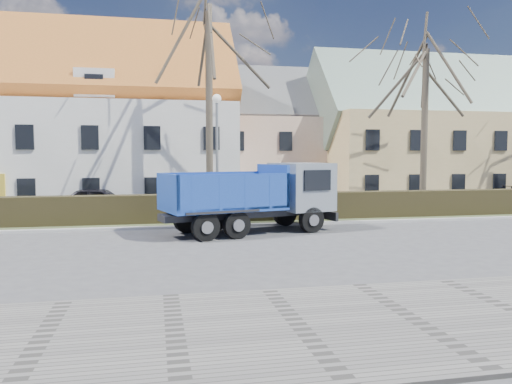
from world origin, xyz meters
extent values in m
plane|color=#464649|center=(0.00, 0.00, 0.00)|extent=(120.00, 120.00, 0.00)
cube|color=slate|center=(0.00, -8.50, 0.04)|extent=(80.00, 5.00, 0.08)
cube|color=#ACAAA8|center=(0.00, 4.60, 0.06)|extent=(80.00, 0.30, 0.12)
cube|color=#3B4627|center=(0.00, 6.20, 0.05)|extent=(80.00, 3.00, 0.10)
cube|color=black|center=(0.00, 6.00, 0.65)|extent=(60.00, 0.90, 1.30)
imported|color=black|center=(-7.63, 10.30, 0.74)|extent=(4.55, 2.37, 1.48)
camera|label=1|loc=(-4.74, -17.01, 3.16)|focal=35.00mm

